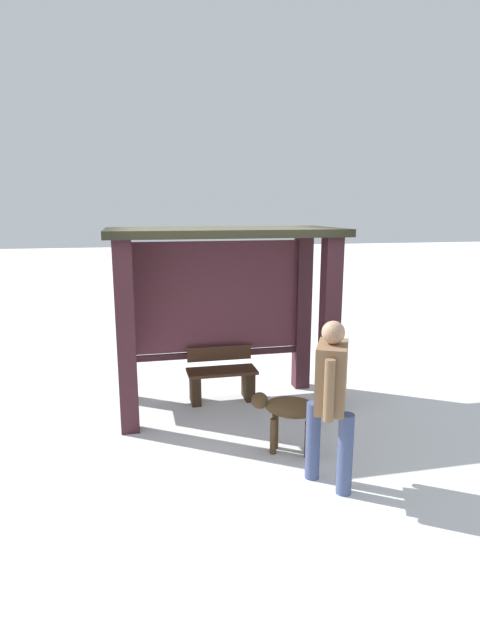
% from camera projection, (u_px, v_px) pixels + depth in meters
% --- Properties ---
extents(ground_plane, '(60.00, 60.00, 0.00)m').
position_uv_depth(ground_plane, '(225.00, 406.00, 6.63)').
color(ground_plane, white).
extents(bus_shelter, '(2.85, 1.40, 2.32)m').
position_uv_depth(bus_shelter, '(216.00, 287.00, 6.40)').
color(bus_shelter, '#3E1E24').
rests_on(bus_shelter, ground).
extents(bench_left_inside, '(0.93, 0.40, 0.72)m').
position_uv_depth(bench_left_inside, '(222.00, 378.00, 6.77)').
color(bench_left_inside, '#452A1C').
rests_on(bench_left_inside, ground).
extents(person_walking, '(0.44, 0.63, 1.59)m').
position_uv_depth(person_walking, '(331.00, 392.00, 4.52)').
color(person_walking, '#896546').
rests_on(person_walking, ground).
extents(dog, '(0.80, 0.45, 0.68)m').
position_uv_depth(dog, '(288.00, 412.00, 5.27)').
color(dog, '#47331E').
rests_on(dog, ground).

